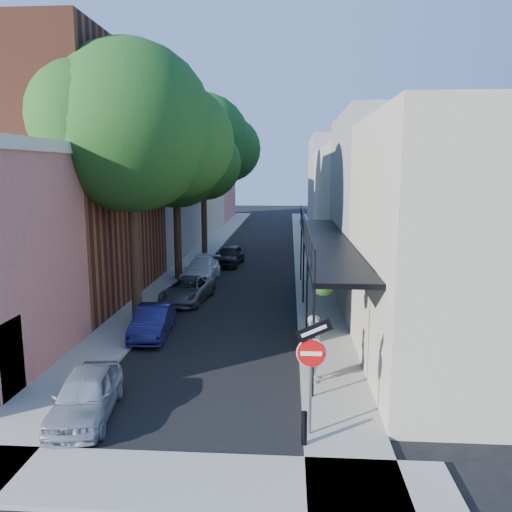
% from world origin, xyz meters
% --- Properties ---
extents(ground, '(160.00, 160.00, 0.00)m').
position_xyz_m(ground, '(0.00, 0.00, 0.00)').
color(ground, black).
rests_on(ground, ground).
extents(road_surface, '(6.00, 64.00, 0.01)m').
position_xyz_m(road_surface, '(0.00, 30.00, 0.01)').
color(road_surface, black).
rests_on(road_surface, ground).
extents(sidewalk_left, '(2.00, 64.00, 0.12)m').
position_xyz_m(sidewalk_left, '(-4.00, 30.00, 0.06)').
color(sidewalk_left, gray).
rests_on(sidewalk_left, ground).
extents(sidewalk_right, '(2.00, 64.00, 0.12)m').
position_xyz_m(sidewalk_right, '(4.00, 30.00, 0.06)').
color(sidewalk_right, gray).
rests_on(sidewalk_right, ground).
extents(sidewalk_cross, '(12.00, 2.00, 0.12)m').
position_xyz_m(sidewalk_cross, '(0.00, -1.00, 0.06)').
color(sidewalk_cross, gray).
rests_on(sidewalk_cross, ground).
extents(buildings_left, '(10.10, 59.10, 12.00)m').
position_xyz_m(buildings_left, '(-9.30, 28.76, 4.94)').
color(buildings_left, '#CB7568').
rests_on(buildings_left, ground).
extents(buildings_right, '(9.80, 55.00, 10.00)m').
position_xyz_m(buildings_right, '(8.99, 29.49, 4.42)').
color(buildings_right, '#B8AE97').
rests_on(buildings_right, ground).
extents(sign_post, '(0.89, 0.17, 2.99)m').
position_xyz_m(sign_post, '(3.16, 0.97, 2.04)').
color(sign_post, '#595B60').
rests_on(sign_post, ground).
extents(bollard, '(0.14, 0.14, 0.80)m').
position_xyz_m(bollard, '(3.00, 0.50, 0.52)').
color(bollard, black).
rests_on(bollard, sidewalk_right).
extents(oak_near, '(7.48, 6.80, 11.42)m').
position_xyz_m(oak_near, '(-3.37, 10.26, 7.88)').
color(oak_near, '#342214').
rests_on(oak_near, ground).
extents(oak_mid, '(6.60, 6.00, 10.20)m').
position_xyz_m(oak_mid, '(-3.42, 18.23, 7.06)').
color(oak_mid, '#342214').
rests_on(oak_mid, ground).
extents(oak_far, '(7.70, 7.00, 11.90)m').
position_xyz_m(oak_far, '(-3.35, 27.27, 8.26)').
color(oak_far, '#342214').
rests_on(oak_far, ground).
extents(parked_car_a, '(1.91, 3.72, 1.21)m').
position_xyz_m(parked_car_a, '(-2.59, 1.65, 0.61)').
color(parked_car_a, '#9398A2').
rests_on(parked_car_a, ground).
extents(parked_car_b, '(1.47, 3.64, 1.18)m').
position_xyz_m(parked_car_b, '(-2.60, 8.07, 0.59)').
color(parked_car_b, '#151543').
rests_on(parked_car_b, ground).
extents(parked_car_c, '(2.34, 4.33, 1.15)m').
position_xyz_m(parked_car_c, '(-2.30, 13.27, 0.58)').
color(parked_car_c, '#4C4D53').
rests_on(parked_car_c, ground).
extents(parked_car_d, '(1.93, 4.39, 1.25)m').
position_xyz_m(parked_car_d, '(-2.43, 17.80, 0.63)').
color(parked_car_d, white).
rests_on(parked_car_d, ground).
extents(parked_car_e, '(1.97, 4.08, 1.34)m').
position_xyz_m(parked_car_e, '(-1.40, 22.72, 0.67)').
color(parked_car_e, black).
rests_on(parked_car_e, ground).
extents(pedestrian, '(0.61, 0.81, 2.03)m').
position_xyz_m(pedestrian, '(3.41, 4.04, 1.14)').
color(pedestrian, gray).
rests_on(pedestrian, sidewalk_right).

